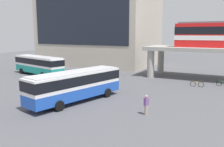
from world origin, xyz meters
The scene contains 7 objects.
ground_plane centered at (0.00, 10.00, 0.00)m, with size 120.00×120.00×0.00m, color #515156.
station_building centered at (-12.82, 26.79, 8.73)m, with size 24.96×15.81×17.45m.
bus_main centered at (2.00, -1.86, 1.99)m, with size 4.86×11.33×3.22m.
bus_secondary centered at (-13.45, 8.28, 1.99)m, with size 11.33×4.93×3.22m.
bicycle_orange centered at (11.80, 11.76, 0.36)m, with size 1.79×0.21×1.04m.
bicycle_green centered at (14.85, 14.00, 0.36)m, with size 1.69×0.70×1.04m.
pedestrian_waiting_near_stop centered at (9.93, -2.30, 0.85)m, with size 0.39×0.47×1.80m.
Camera 1 is at (17.19, -21.79, 7.11)m, focal length 39.23 mm.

